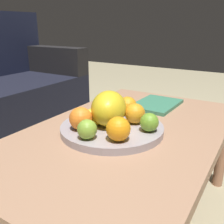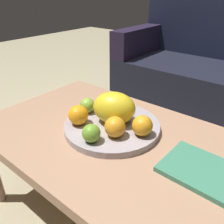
% 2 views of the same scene
% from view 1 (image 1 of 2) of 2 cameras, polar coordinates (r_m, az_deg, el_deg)
% --- Properties ---
extents(ground_plane, '(8.00, 8.00, 0.00)m').
position_cam_1_polar(ground_plane, '(1.18, 2.80, -23.42)').
color(ground_plane, tan).
extents(coffee_table, '(1.07, 0.65, 0.43)m').
position_cam_1_polar(coffee_table, '(0.97, 3.17, -6.38)').
color(coffee_table, '#A67A5C').
rests_on(coffee_table, ground_plane).
extents(fruit_bowl, '(0.37, 0.37, 0.03)m').
position_cam_1_polar(fruit_bowl, '(0.92, 0.00, -3.68)').
color(fruit_bowl, '#9E949B').
rests_on(fruit_bowl, coffee_table).
extents(melon_large_front, '(0.20, 0.18, 0.12)m').
position_cam_1_polar(melon_large_front, '(0.90, -0.75, 0.85)').
color(melon_large_front, yellow).
rests_on(melon_large_front, fruit_bowl).
extents(orange_front, '(0.08, 0.08, 0.08)m').
position_cam_1_polar(orange_front, '(0.79, 1.42, -3.79)').
color(orange_front, orange).
rests_on(orange_front, fruit_bowl).
extents(orange_left, '(0.08, 0.08, 0.08)m').
position_cam_1_polar(orange_left, '(0.87, -6.99, -1.44)').
color(orange_left, orange).
rests_on(orange_left, fruit_bowl).
extents(orange_right, '(0.07, 0.07, 0.07)m').
position_cam_1_polar(orange_right, '(0.93, 5.14, -0.32)').
color(orange_right, orange).
rests_on(orange_right, fruit_bowl).
extents(orange_back, '(0.07, 0.07, 0.07)m').
position_cam_1_polar(orange_back, '(1.02, 3.48, 1.42)').
color(orange_back, orange).
rests_on(orange_back, fruit_bowl).
extents(apple_front, '(0.06, 0.06, 0.06)m').
position_cam_1_polar(apple_front, '(0.86, 8.33, -2.29)').
color(apple_front, '#6A9E2D').
rests_on(apple_front, fruit_bowl).
extents(apple_left, '(0.06, 0.06, 0.06)m').
position_cam_1_polar(apple_left, '(0.80, -5.59, -3.86)').
color(apple_left, '#80AC37').
rests_on(apple_left, fruit_bowl).
extents(banana_bunch, '(0.17, 0.15, 0.06)m').
position_cam_1_polar(banana_bunch, '(0.92, -3.49, -1.01)').
color(banana_bunch, yellow).
rests_on(banana_bunch, fruit_bowl).
extents(magazine, '(0.26, 0.19, 0.02)m').
position_cam_1_polar(magazine, '(1.23, 9.90, 1.72)').
color(magazine, '#3B7E5F').
rests_on(magazine, coffee_table).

